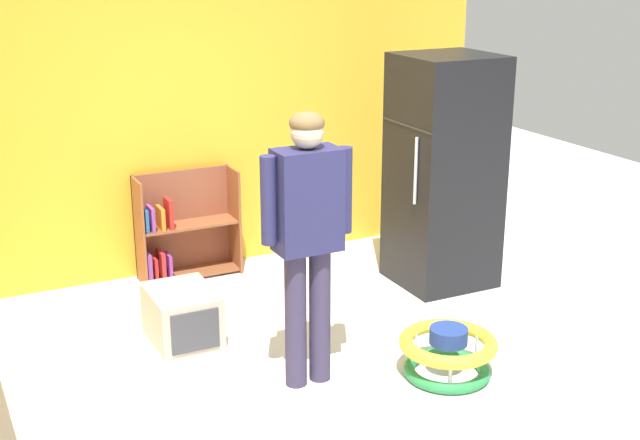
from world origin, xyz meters
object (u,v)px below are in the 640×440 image
at_px(pet_carrier, 182,316).
at_px(refrigerator, 444,172).
at_px(standing_person, 307,227).
at_px(bookshelf, 180,232).
at_px(baby_walker, 448,352).

bearing_deg(pet_carrier, refrigerator, 3.78).
distance_m(standing_person, pet_carrier, 1.30).
bearing_deg(bookshelf, refrigerator, -29.09).
bearing_deg(baby_walker, bookshelf, 112.20).
distance_m(standing_person, baby_walker, 1.20).
bearing_deg(bookshelf, standing_person, -85.58).
relative_size(baby_walker, pet_carrier, 1.09).
distance_m(bookshelf, pet_carrier, 1.21).
bearing_deg(baby_walker, refrigerator, 57.82).
xyz_separation_m(bookshelf, standing_person, (0.16, -2.02, 0.63)).
bearing_deg(refrigerator, standing_person, -148.10).
relative_size(standing_person, pet_carrier, 3.02).
height_order(refrigerator, standing_person, refrigerator).
distance_m(baby_walker, pet_carrier, 1.78).
distance_m(bookshelf, standing_person, 2.12).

